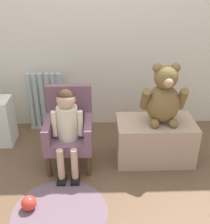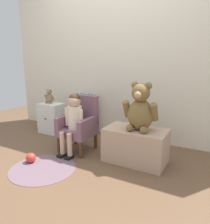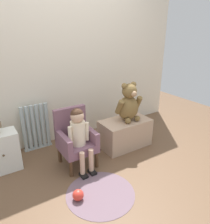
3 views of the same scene
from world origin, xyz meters
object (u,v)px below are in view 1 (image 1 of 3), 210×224
object	(u,v)px
radiator	(46,102)
large_teddy_bear	(164,98)
low_bench	(154,140)
child_figure	(67,120)
floor_rug	(60,213)
child_armchair	(69,128)
toy_ball	(29,203)

from	to	relation	value
radiator	large_teddy_bear	distance (m)	1.27
large_teddy_bear	low_bench	bearing A→B (deg)	173.23
child_figure	floor_rug	distance (m)	0.70
radiator	floor_rug	world-z (taller)	radiator
large_teddy_bear	child_figure	bearing A→B (deg)	-171.54
child_armchair	low_bench	size ratio (longest dim) A/B	1.01
child_figure	floor_rug	bearing A→B (deg)	-93.98
toy_ball	large_teddy_bear	bearing A→B (deg)	29.12
child_armchair	floor_rug	distance (m)	0.71
low_bench	floor_rug	bearing A→B (deg)	-141.02
low_bench	floor_rug	distance (m)	1.03
low_bench	large_teddy_bear	size ratio (longest dim) A/B	1.30
radiator	child_armchair	world-z (taller)	child_armchair
child_figure	large_teddy_bear	xyz separation A→B (m)	(0.79, 0.12, 0.13)
child_armchair	toy_ball	bearing A→B (deg)	-114.10
radiator	floor_rug	distance (m)	1.28
child_figure	large_teddy_bear	distance (m)	0.81
toy_ball	radiator	bearing A→B (deg)	91.75
floor_rug	toy_ball	bearing A→B (deg)	168.33
child_armchair	large_teddy_bear	xyz separation A→B (m)	(0.79, 0.01, 0.27)
radiator	low_bench	xyz separation A→B (m)	(1.04, -0.58, -0.12)
radiator	child_figure	size ratio (longest dim) A/B	0.85
large_teddy_bear	floor_rug	xyz separation A→B (m)	(-0.83, -0.63, -0.60)
child_armchair	toy_ball	world-z (taller)	child_armchair
radiator	child_figure	xyz separation A→B (m)	(0.29, -0.70, 0.17)
large_teddy_bear	toy_ball	size ratio (longest dim) A/B	4.72
child_armchair	child_figure	world-z (taller)	child_figure
child_figure	large_teddy_bear	size ratio (longest dim) A/B	1.41
radiator	floor_rug	size ratio (longest dim) A/B	0.90
low_bench	toy_ball	world-z (taller)	low_bench
large_teddy_bear	floor_rug	size ratio (longest dim) A/B	0.75
floor_rug	radiator	bearing A→B (deg)	102.00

